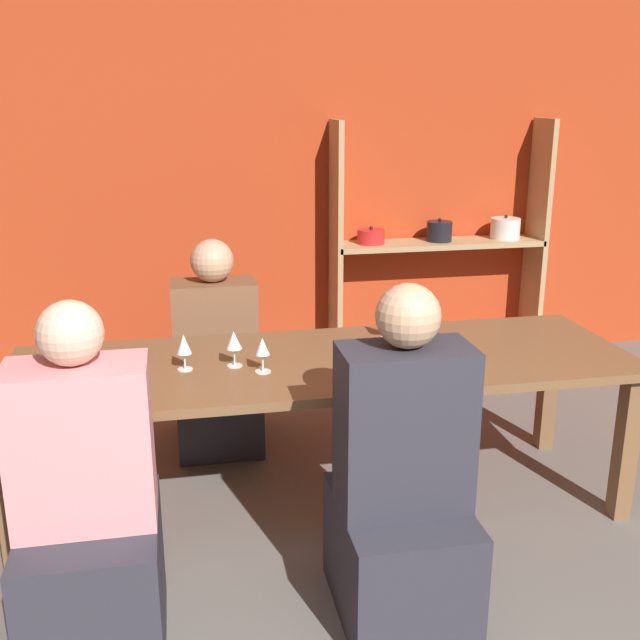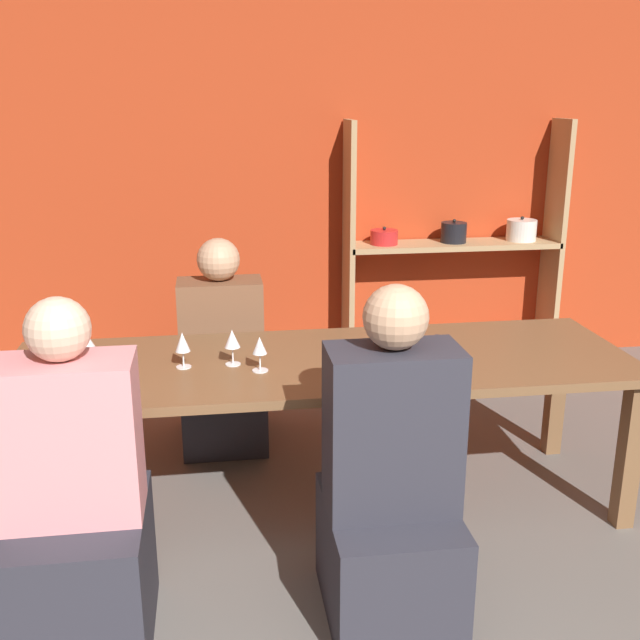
{
  "view_description": "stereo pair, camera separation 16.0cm",
  "coord_description": "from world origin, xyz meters",
  "px_view_note": "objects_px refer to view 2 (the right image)",
  "views": [
    {
      "loc": [
        -0.65,
        -1.16,
        1.84
      ],
      "look_at": [
        -0.03,
        1.98,
        0.87
      ],
      "focal_mm": 42.0,
      "sensor_mm": 36.0,
      "label": 1
    },
    {
      "loc": [
        -0.49,
        -1.19,
        1.84
      ],
      "look_at": [
        -0.03,
        1.98,
        0.87
      ],
      "focal_mm": 42.0,
      "sensor_mm": 36.0,
      "label": 2
    }
  ],
  "objects_px": {
    "wine_glass_white_a": "(183,343)",
    "person_near_a": "(79,526)",
    "wine_glass_empty_a": "(232,340)",
    "cell_phone": "(439,341)",
    "wine_glass_empty_b": "(87,342)",
    "person_near_b": "(390,503)",
    "wine_bottle_green": "(60,376)",
    "wine_glass_white_c": "(390,315)",
    "mixing_bowl": "(87,373)",
    "wine_glass_red_a": "(260,347)",
    "person_far_a": "(223,370)",
    "shelf_unit": "(451,282)",
    "wine_glass_white_b": "(80,338)",
    "dining_table": "(323,375)"
  },
  "relations": [
    {
      "from": "wine_glass_white_c",
      "to": "shelf_unit",
      "type": "bearing_deg",
      "value": 62.07
    },
    {
      "from": "wine_glass_white_b",
      "to": "shelf_unit",
      "type": "bearing_deg",
      "value": 36.38
    },
    {
      "from": "wine_glass_red_a",
      "to": "wine_glass_empty_b",
      "type": "relative_size",
      "value": 0.96
    },
    {
      "from": "wine_glass_empty_a",
      "to": "person_far_a",
      "type": "xyz_separation_m",
      "value": [
        -0.04,
        0.78,
        -0.43
      ]
    },
    {
      "from": "dining_table",
      "to": "shelf_unit",
      "type": "bearing_deg",
      "value": 56.53
    },
    {
      "from": "wine_glass_white_a",
      "to": "person_near_a",
      "type": "bearing_deg",
      "value": -114.32
    },
    {
      "from": "wine_glass_empty_b",
      "to": "person_near_b",
      "type": "relative_size",
      "value": 0.13
    },
    {
      "from": "shelf_unit",
      "to": "wine_glass_empty_a",
      "type": "xyz_separation_m",
      "value": [
        -1.55,
        -1.76,
        0.23
      ]
    },
    {
      "from": "wine_glass_white_c",
      "to": "person_near_a",
      "type": "height_order",
      "value": "person_near_a"
    },
    {
      "from": "wine_bottle_green",
      "to": "wine_glass_empty_a",
      "type": "distance_m",
      "value": 0.74
    },
    {
      "from": "shelf_unit",
      "to": "wine_glass_empty_a",
      "type": "height_order",
      "value": "shelf_unit"
    },
    {
      "from": "shelf_unit",
      "to": "wine_bottle_green",
      "type": "xyz_separation_m",
      "value": [
        -2.2,
        -2.13,
        0.24
      ]
    },
    {
      "from": "wine_glass_red_a",
      "to": "person_near_a",
      "type": "height_order",
      "value": "person_near_a"
    },
    {
      "from": "person_far_a",
      "to": "wine_glass_empty_b",
      "type": "bearing_deg",
      "value": 52.14
    },
    {
      "from": "wine_bottle_green",
      "to": "wine_glass_white_c",
      "type": "bearing_deg",
      "value": 23.91
    },
    {
      "from": "wine_bottle_green",
      "to": "person_near_b",
      "type": "bearing_deg",
      "value": -18.92
    },
    {
      "from": "dining_table",
      "to": "person_far_a",
      "type": "bearing_deg",
      "value": 119.56
    },
    {
      "from": "wine_glass_red_a",
      "to": "wine_glass_white_c",
      "type": "distance_m",
      "value": 0.72
    },
    {
      "from": "wine_glass_red_a",
      "to": "wine_glass_white_c",
      "type": "height_order",
      "value": "wine_glass_white_c"
    },
    {
      "from": "shelf_unit",
      "to": "wine_glass_white_a",
      "type": "height_order",
      "value": "shelf_unit"
    },
    {
      "from": "wine_glass_empty_b",
      "to": "mixing_bowl",
      "type": "bearing_deg",
      "value": -82.51
    },
    {
      "from": "wine_glass_empty_a",
      "to": "wine_glass_white_c",
      "type": "distance_m",
      "value": 0.79
    },
    {
      "from": "wine_glass_empty_a",
      "to": "wine_glass_white_b",
      "type": "relative_size",
      "value": 1.0
    },
    {
      "from": "wine_glass_red_a",
      "to": "wine_glass_white_c",
      "type": "relative_size",
      "value": 0.89
    },
    {
      "from": "mixing_bowl",
      "to": "wine_glass_white_a",
      "type": "distance_m",
      "value": 0.41
    },
    {
      "from": "dining_table",
      "to": "wine_glass_white_b",
      "type": "xyz_separation_m",
      "value": [
        -1.05,
        0.12,
        0.18
      ]
    },
    {
      "from": "wine_glass_white_a",
      "to": "wine_glass_white_c",
      "type": "xyz_separation_m",
      "value": [
        0.96,
        0.25,
        0.01
      ]
    },
    {
      "from": "wine_glass_white_b",
      "to": "mixing_bowl",
      "type": "bearing_deg",
      "value": -77.13
    },
    {
      "from": "mixing_bowl",
      "to": "person_near_b",
      "type": "xyz_separation_m",
      "value": [
        1.1,
        -0.61,
        -0.32
      ]
    },
    {
      "from": "wine_glass_red_a",
      "to": "person_near_a",
      "type": "xyz_separation_m",
      "value": [
        -0.66,
        -0.67,
        -0.38
      ]
    },
    {
      "from": "mixing_bowl",
      "to": "person_near_a",
      "type": "height_order",
      "value": "person_near_a"
    },
    {
      "from": "wine_glass_red_a",
      "to": "wine_glass_white_b",
      "type": "xyz_separation_m",
      "value": [
        -0.76,
        0.23,
        0.0
      ]
    },
    {
      "from": "wine_glass_red_a",
      "to": "person_near_b",
      "type": "relative_size",
      "value": 0.12
    },
    {
      "from": "cell_phone",
      "to": "person_far_a",
      "type": "bearing_deg",
      "value": 149.06
    },
    {
      "from": "person_near_b",
      "to": "dining_table",
      "type": "bearing_deg",
      "value": 98.93
    },
    {
      "from": "dining_table",
      "to": "wine_glass_white_c",
      "type": "relative_size",
      "value": 16.12
    },
    {
      "from": "wine_glass_white_b",
      "to": "person_near_a",
      "type": "xyz_separation_m",
      "value": [
        0.1,
        -0.9,
        -0.38
      ]
    },
    {
      "from": "wine_glass_white_a",
      "to": "wine_glass_empty_b",
      "type": "height_order",
      "value": "wine_glass_empty_b"
    },
    {
      "from": "person_near_a",
      "to": "person_near_b",
      "type": "distance_m",
      "value": 1.07
    },
    {
      "from": "wine_glass_empty_a",
      "to": "person_far_a",
      "type": "height_order",
      "value": "person_far_a"
    },
    {
      "from": "person_near_a",
      "to": "mixing_bowl",
      "type": "bearing_deg",
      "value": 93.0
    },
    {
      "from": "person_far_a",
      "to": "wine_glass_white_c",
      "type": "bearing_deg",
      "value": 145.85
    },
    {
      "from": "mixing_bowl",
      "to": "wine_glass_white_a",
      "type": "relative_size",
      "value": 1.58
    },
    {
      "from": "wine_glass_empty_a",
      "to": "wine_glass_empty_b",
      "type": "xyz_separation_m",
      "value": [
        -0.61,
        0.05,
        0.0
      ]
    },
    {
      "from": "wine_glass_red_a",
      "to": "wine_bottle_green",
      "type": "bearing_deg",
      "value": -159.94
    },
    {
      "from": "mixing_bowl",
      "to": "wine_glass_white_c",
      "type": "bearing_deg",
      "value": 16.83
    },
    {
      "from": "wine_bottle_green",
      "to": "person_far_a",
      "type": "distance_m",
      "value": 1.38
    },
    {
      "from": "dining_table",
      "to": "mixing_bowl",
      "type": "bearing_deg",
      "value": -170.23
    },
    {
      "from": "person_near_a",
      "to": "wine_glass_white_b",
      "type": "bearing_deg",
      "value": 96.27
    },
    {
      "from": "wine_glass_empty_a",
      "to": "cell_phone",
      "type": "height_order",
      "value": "wine_glass_empty_a"
    }
  ]
}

